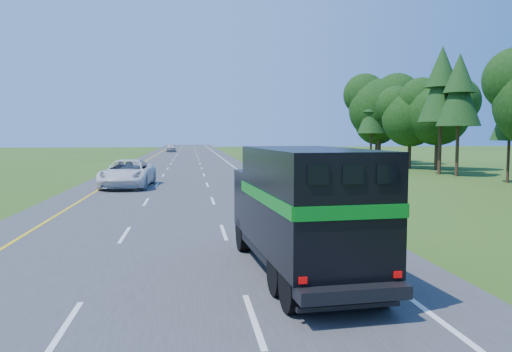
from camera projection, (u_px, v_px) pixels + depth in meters
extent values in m
cube|color=#38383A|center=(184.00, 173.00, 48.29)|extent=(15.00, 260.00, 0.04)
cube|color=yellow|center=(126.00, 173.00, 47.57)|extent=(0.15, 260.00, 0.01)
cube|color=white|center=(241.00, 172.00, 49.00)|extent=(0.15, 260.00, 0.01)
cylinder|color=black|center=(243.00, 235.00, 15.87)|extent=(0.40, 1.06, 1.04)
cylinder|color=black|center=(303.00, 232.00, 16.27)|extent=(0.40, 1.06, 1.04)
cylinder|color=black|center=(278.00, 273.00, 11.46)|extent=(0.40, 1.06, 1.04)
cylinder|color=black|center=(359.00, 268.00, 11.86)|extent=(0.40, 1.06, 1.04)
cylinder|color=black|center=(292.00, 288.00, 10.35)|extent=(0.40, 1.06, 1.04)
cylinder|color=black|center=(380.00, 282.00, 10.76)|extent=(0.40, 1.06, 1.04)
cube|color=black|center=(301.00, 251.00, 13.12)|extent=(2.81, 7.69, 0.26)
cube|color=black|center=(274.00, 199.00, 15.89)|extent=(2.43, 1.86, 1.79)
cube|color=black|center=(268.00, 181.00, 16.69)|extent=(2.07, 0.21, 0.57)
cube|color=black|center=(309.00, 201.00, 12.36)|extent=(2.75, 5.63, 2.59)
cube|color=#067714|center=(352.00, 213.00, 9.66)|extent=(2.35, 0.21, 0.28)
cube|color=#067714|center=(262.00, 197.00, 12.10)|extent=(0.44, 5.46, 0.28)
cube|color=#067714|center=(354.00, 194.00, 12.59)|extent=(0.44, 5.46, 0.28)
cube|color=black|center=(318.00, 175.00, 9.46)|extent=(0.43, 0.07, 0.38)
cube|color=black|center=(353.00, 175.00, 9.60)|extent=(0.43, 0.07, 0.38)
cube|color=black|center=(387.00, 174.00, 9.74)|extent=(0.43, 0.07, 0.38)
cube|color=black|center=(349.00, 306.00, 9.93)|extent=(2.17, 0.27, 0.09)
cube|color=#B20505|center=(303.00, 280.00, 9.57)|extent=(0.17, 0.05, 0.13)
cube|color=#B20505|center=(398.00, 275.00, 9.97)|extent=(0.17, 0.05, 0.13)
imported|color=silver|center=(128.00, 173.00, 34.95)|extent=(3.59, 7.12, 1.93)
imported|color=#B8B9BF|center=(171.00, 148.00, 104.94)|extent=(2.15, 5.10, 1.72)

